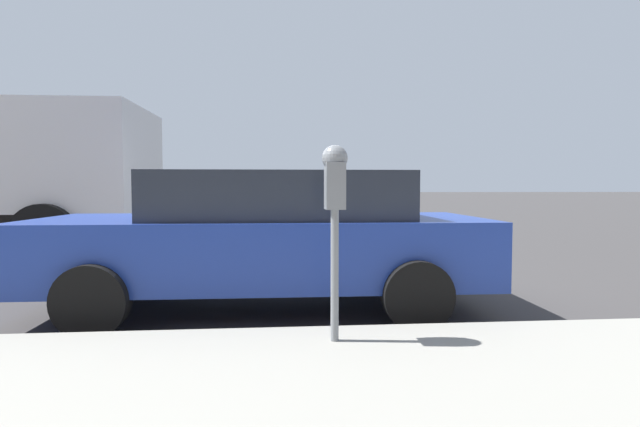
{
  "coord_description": "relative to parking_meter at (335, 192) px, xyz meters",
  "views": [
    {
      "loc": [
        -6.21,
        -0.26,
        1.3
      ],
      "look_at": [
        -2.59,
        -0.58,
        1.1
      ],
      "focal_mm": 28.0,
      "sensor_mm": 36.0,
      "label": 1
    }
  ],
  "objects": [
    {
      "name": "car_blue",
      "position": [
        1.67,
        0.53,
        -0.48
      ],
      "size": [
        2.13,
        4.61,
        1.45
      ],
      "rotation": [
        0.0,
        0.0,
        -0.01
      ],
      "color": "navy",
      "rests_on": "ground_plane"
    },
    {
      "name": "ground_plane",
      "position": [
        2.59,
        0.69,
        -1.26
      ],
      "size": [
        220.0,
        220.0,
        0.0
      ],
      "primitive_type": "plane",
      "color": "#3D3A3A"
    },
    {
      "name": "parking_meter",
      "position": [
        0.0,
        0.0,
        0.0
      ],
      "size": [
        0.21,
        0.19,
        1.45
      ],
      "color": "gray",
      "rests_on": "sidewalk"
    }
  ]
}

